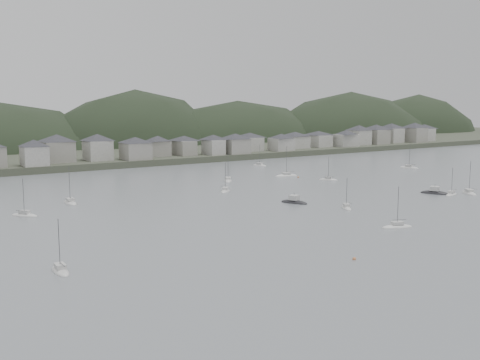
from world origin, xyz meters
TOP-DOWN VIEW (x-y plane):
  - ground at (0.00, 0.00)m, footprint 900.00×900.00m
  - far_shore_land at (0.00, 295.00)m, footprint 900.00×250.00m
  - forested_ridge at (4.83, 269.40)m, footprint 851.55×103.94m
  - waterfront_town at (50.59, 183.34)m, footprint 451.48×28.46m
  - sailboat_lead at (-65.52, 32.32)m, footprint 2.43×7.32m
  - moored_fleet at (-14.07, 66.37)m, footprint 242.82×169.15m
  - motor_launch_near at (58.32, 49.66)m, footprint 6.90×9.49m
  - motor_launch_far at (10.04, 61.61)m, footprint 6.10×9.01m
  - mooring_buoys at (-22.20, 45.69)m, footprint 141.13×131.52m

SIDE VIEW (x-z plane):
  - forested_ridge at x=4.83m, z-range -62.57..40.00m
  - ground at x=0.00m, z-range 0.00..0.00m
  - mooring_buoys at x=-22.20m, z-range -0.20..0.50m
  - moored_fleet at x=-14.07m, z-range -6.61..6.96m
  - sailboat_lead at x=-65.52m, z-range -4.82..5.18m
  - motor_launch_near at x=58.32m, z-range -1.78..2.35m
  - motor_launch_far at x=10.04m, z-range -1.72..2.30m
  - far_shore_land at x=0.00m, z-range 0.00..3.00m
  - waterfront_town at x=50.59m, z-range 2.20..15.12m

